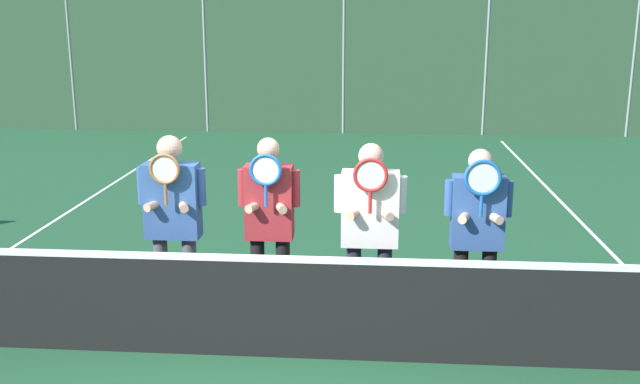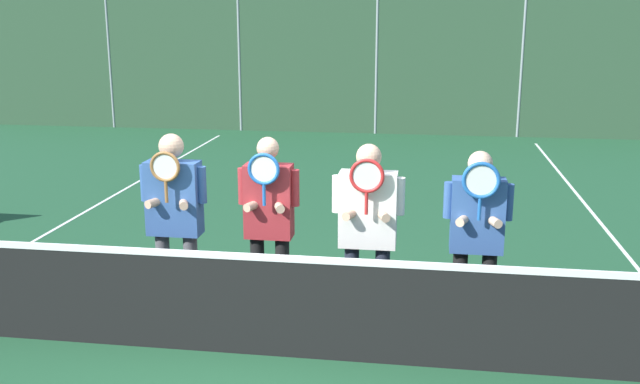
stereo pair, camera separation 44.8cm
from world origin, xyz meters
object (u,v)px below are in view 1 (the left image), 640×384
at_px(player_rightmost, 477,226).
at_px(car_left_of_center, 330,85).
at_px(car_far_left, 162,83).
at_px(player_center_right, 370,222).
at_px(player_leftmost, 173,214).
at_px(car_center, 499,90).
at_px(player_center_left, 269,218).

distance_m(player_rightmost, car_left_of_center, 13.98).
bearing_deg(car_far_left, player_center_right, -66.55).
relative_size(player_leftmost, player_rightmost, 1.05).
xyz_separation_m(player_leftmost, car_center, (5.15, 13.76, -0.22)).
distance_m(player_center_left, car_center, 14.35).
height_order(player_leftmost, player_center_left, player_leftmost).
bearing_deg(car_left_of_center, player_center_right, -84.79).
bearing_deg(player_center_right, player_leftmost, 178.97).
xyz_separation_m(player_rightmost, car_center, (2.44, 13.72, -0.17)).
bearing_deg(player_center_right, player_center_left, 173.58).
relative_size(player_leftmost, car_center, 0.44).
bearing_deg(player_center_right, car_left_of_center, 95.21).
xyz_separation_m(player_rightmost, car_left_of_center, (-2.21, 13.80, -0.08)).
xyz_separation_m(player_center_right, car_center, (3.38, 13.79, -0.20)).
xyz_separation_m(car_far_left, car_left_of_center, (4.83, -0.19, 0.01)).
xyz_separation_m(player_center_right, car_left_of_center, (-1.27, 13.87, -0.11)).
bearing_deg(player_center_left, player_leftmost, -175.38).
bearing_deg(car_far_left, player_rightmost, -63.28).
relative_size(player_center_left, car_center, 0.44).
bearing_deg(player_leftmost, car_far_left, 107.12).
xyz_separation_m(player_center_left, player_center_right, (0.91, -0.10, 0.02)).
height_order(player_leftmost, player_center_right, player_leftmost).
height_order(player_rightmost, car_center, player_rightmost).
distance_m(player_center_left, player_center_right, 0.91).
xyz_separation_m(player_center_left, car_left_of_center, (-0.36, 13.77, -0.10)).
xyz_separation_m(player_leftmost, player_center_left, (0.87, 0.07, -0.04)).
distance_m(player_center_left, car_left_of_center, 13.78).
bearing_deg(car_far_left, player_leftmost, -72.88).
bearing_deg(car_center, car_left_of_center, 179.00).
distance_m(player_center_right, car_center, 14.20).
distance_m(player_leftmost, car_center, 14.69).
distance_m(player_leftmost, player_center_right, 1.78).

